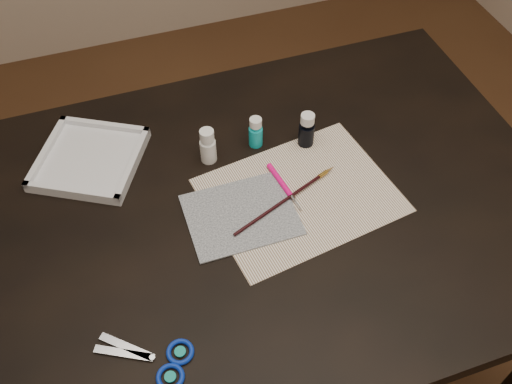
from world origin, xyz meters
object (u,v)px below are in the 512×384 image
object	(u,v)px
paint_bottle_white	(208,146)
paint_bottle_navy	(307,130)
scissors	(142,359)
paint_bottle_cyan	(256,132)
canvas	(241,215)
paper	(300,195)
palette_tray	(90,159)

from	to	relation	value
paint_bottle_white	paint_bottle_navy	world-z (taller)	same
scissors	paint_bottle_cyan	bearing A→B (deg)	-101.54
canvas	paint_bottle_cyan	bearing A→B (deg)	62.76
paper	scissors	world-z (taller)	scissors
paint_bottle_cyan	scissors	distance (m)	0.56
scissors	palette_tray	bearing A→B (deg)	-60.26
paper	paint_bottle_cyan	world-z (taller)	paint_bottle_cyan
paint_bottle_white	paper	bearing A→B (deg)	-46.56
canvas	palette_tray	size ratio (longest dim) A/B	1.04
scissors	palette_tray	size ratio (longest dim) A/B	0.88
paint_bottle_white	scissors	xyz separation A→B (m)	(-0.24, -0.42, -0.04)
canvas	paint_bottle_white	size ratio (longest dim) A/B	2.55
canvas	paint_bottle_white	distance (m)	0.18
scissors	paint_bottle_white	bearing A→B (deg)	-91.79
canvas	paint_bottle_navy	xyz separation A→B (m)	(0.20, 0.15, 0.04)
paint_bottle_cyan	paint_bottle_navy	size ratio (longest dim) A/B	0.88
paint_bottle_navy	paper	bearing A→B (deg)	-116.15
paint_bottle_navy	palette_tray	size ratio (longest dim) A/B	0.41
paint_bottle_navy	palette_tray	bearing A→B (deg)	168.16
paint_bottle_cyan	palette_tray	distance (m)	0.37
palette_tray	canvas	bearing A→B (deg)	-42.59
palette_tray	scissors	bearing A→B (deg)	-88.30
scissors	canvas	bearing A→B (deg)	-108.80
paint_bottle_cyan	paper	bearing A→B (deg)	-76.99
paint_bottle_white	palette_tray	xyz separation A→B (m)	(-0.25, 0.08, -0.03)
paint_bottle_navy	palette_tray	xyz separation A→B (m)	(-0.48, 0.10, -0.03)
scissors	palette_tray	distance (m)	0.49
paint_bottle_cyan	palette_tray	size ratio (longest dim) A/B	0.36
canvas	palette_tray	bearing A→B (deg)	137.41
paper	paint_bottle_cyan	distance (m)	0.18
paint_bottle_navy	scissors	bearing A→B (deg)	-139.70
paint_bottle_cyan	palette_tray	xyz separation A→B (m)	(-0.37, 0.06, -0.03)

